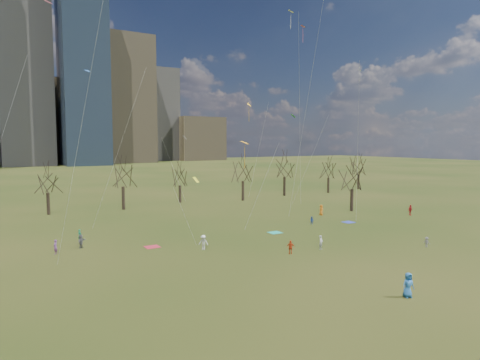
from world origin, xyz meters
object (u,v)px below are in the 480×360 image
blanket_navy (348,222)px  person_1 (321,242)px  blanket_crimson (152,247)px  blanket_teal (275,233)px  person_0 (408,285)px  person_4 (291,247)px

blanket_navy → person_1: bearing=-145.1°
blanket_crimson → person_1: person_1 is taller
blanket_teal → person_0: 24.76m
blanket_navy → person_1: person_1 is taller
blanket_teal → person_0: (-5.04, -24.22, 0.95)m
blanket_crimson → person_4: bearing=-42.6°
person_1 → person_4: 4.11m
blanket_navy → blanket_crimson: bearing=178.8°
blanket_crimson → person_0: (11.30, -25.17, 0.95)m
person_1 → blanket_teal: bearing=55.9°
person_1 → blanket_navy: bearing=5.4°
blanket_navy → blanket_crimson: (-29.92, 0.63, 0.00)m
blanket_crimson → person_1: bearing=-34.4°
blanket_navy → blanket_teal: bearing=-178.7°
person_1 → blanket_crimson: bearing=116.1°
person_0 → person_1: 15.13m
person_1 → person_4: bearing=148.8°
person_0 → person_4: bearing=105.0°
blanket_teal → person_0: person_0 is taller
person_4 → person_1: bearing=-146.3°
blanket_crimson → person_1: size_ratio=1.03×
person_0 → person_4: 14.65m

